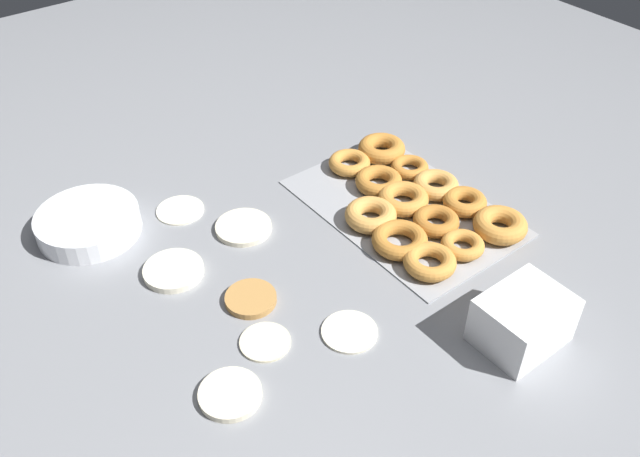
{
  "coord_description": "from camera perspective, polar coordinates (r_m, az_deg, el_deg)",
  "views": [
    {
      "loc": [
        -0.81,
        0.53,
        0.88
      ],
      "look_at": [
        -0.01,
        -0.08,
        0.04
      ],
      "focal_mm": 38.0,
      "sensor_mm": 36.0,
      "label": 1
    }
  ],
  "objects": [
    {
      "name": "ground_plane",
      "position": [
        1.31,
        -3.3,
        -2.45
      ],
      "size": [
        3.0,
        3.0,
        0.0
      ],
      "primitive_type": "plane",
      "color": "gray"
    },
    {
      "name": "pancake_0",
      "position": [
        1.09,
        -7.57,
        -13.66
      ],
      "size": [
        0.1,
        0.1,
        0.01
      ],
      "primitive_type": "cylinder",
      "color": "beige",
      "rests_on": "ground_plane"
    },
    {
      "name": "pancake_1",
      "position": [
        1.22,
        -5.85,
        -5.9
      ],
      "size": [
        0.09,
        0.09,
        0.01
      ],
      "primitive_type": "cylinder",
      "color": "#B27F42",
      "rests_on": "ground_plane"
    },
    {
      "name": "pancake_2",
      "position": [
        1.38,
        -6.46,
        0.11
      ],
      "size": [
        0.11,
        0.11,
        0.01
      ],
      "primitive_type": "cylinder",
      "color": "beige",
      "rests_on": "ground_plane"
    },
    {
      "name": "pancake_3",
      "position": [
        1.16,
        -4.64,
        -9.43
      ],
      "size": [
        0.09,
        0.09,
        0.01
      ],
      "primitive_type": "cylinder",
      "color": "beige",
      "rests_on": "ground_plane"
    },
    {
      "name": "pancake_4",
      "position": [
        1.3,
        -12.23,
        -3.48
      ],
      "size": [
        0.11,
        0.11,
        0.01
      ],
      "primitive_type": "cylinder",
      "color": "silver",
      "rests_on": "ground_plane"
    },
    {
      "name": "pancake_5",
      "position": [
        1.17,
        2.51,
        -8.6
      ],
      "size": [
        0.1,
        0.1,
        0.01
      ],
      "primitive_type": "cylinder",
      "color": "silver",
      "rests_on": "ground_plane"
    },
    {
      "name": "pancake_6",
      "position": [
        1.44,
        -11.7,
        1.58
      ],
      "size": [
        0.1,
        0.1,
        0.01
      ],
      "primitive_type": "cylinder",
      "color": "silver",
      "rests_on": "ground_plane"
    },
    {
      "name": "donut_tray",
      "position": [
        1.42,
        7.8,
        2.15
      ],
      "size": [
        0.47,
        0.31,
        0.04
      ],
      "color": "#93969B",
      "rests_on": "ground_plane"
    },
    {
      "name": "batter_bowl",
      "position": [
        1.43,
        -18.93,
        0.44
      ],
      "size": [
        0.21,
        0.21,
        0.05
      ],
      "color": "white",
      "rests_on": "ground_plane"
    },
    {
      "name": "container_stack",
      "position": [
        1.18,
        16.71,
        -7.4
      ],
      "size": [
        0.12,
        0.15,
        0.09
      ],
      "color": "white",
      "rests_on": "ground_plane"
    }
  ]
}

